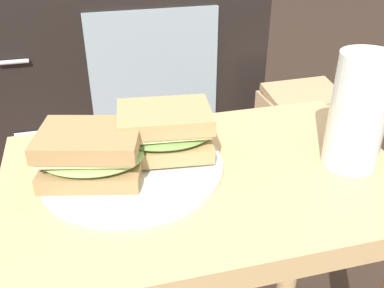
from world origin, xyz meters
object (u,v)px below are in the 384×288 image
object	(u,v)px
tv_cabinet	(109,66)
sandwich_front	(91,154)
paper_bag	(298,138)
beer_glass	(358,113)
sandwich_back	(165,131)
plate	(131,166)

from	to	relation	value
tv_cabinet	sandwich_front	distance (m)	0.96
tv_cabinet	paper_bag	bearing A→B (deg)	-37.52
sandwich_front	paper_bag	world-z (taller)	sandwich_front
beer_glass	sandwich_back	bearing A→B (deg)	163.35
beer_glass	tv_cabinet	bearing A→B (deg)	105.64
plate	sandwich_front	bearing A→B (deg)	-164.36
sandwich_back	paper_bag	bearing A→B (deg)	44.70
paper_bag	sandwich_front	bearing A→B (deg)	-139.09
tv_cabinet	paper_bag	size ratio (longest dim) A/B	3.03
plate	sandwich_back	size ratio (longest dim) A/B	1.73
plate	beer_glass	size ratio (longest dim) A/B	1.58
sandwich_front	beer_glass	bearing A→B (deg)	-7.39
tv_cabinet	beer_glass	world-z (taller)	beer_glass
plate	beer_glass	xyz separation A→B (m)	(0.31, -0.06, 0.07)
plate	sandwich_front	distance (m)	0.07
tv_cabinet	beer_glass	bearing A→B (deg)	-74.36
sandwich_back	beer_glass	size ratio (longest dim) A/B	0.91
tv_cabinet	sandwich_front	world-z (taller)	tv_cabinet
sandwich_back	tv_cabinet	bearing A→B (deg)	91.14
plate	sandwich_back	world-z (taller)	sandwich_back
plate	beer_glass	bearing A→B (deg)	-11.30
paper_bag	tv_cabinet	bearing A→B (deg)	142.48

